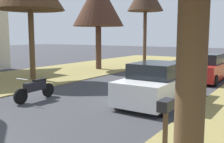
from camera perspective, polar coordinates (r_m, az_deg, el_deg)
street_tree_left_mid_b at (r=20.73m, az=-2.98°, el=14.43°), size 3.90×3.90×6.79m
parked_sedan_white at (r=10.49m, az=9.97°, el=-2.66°), size 1.94×4.40×1.57m
parked_sedan_red at (r=16.35m, az=19.54°, el=0.67°), size 1.94×4.40×1.57m
parked_motorcycle at (r=11.13m, az=-16.12°, el=-3.52°), size 0.60×2.05×0.97m
curbside_mailbox at (r=5.47m, az=11.46°, el=-8.63°), size 0.22×0.44×1.27m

